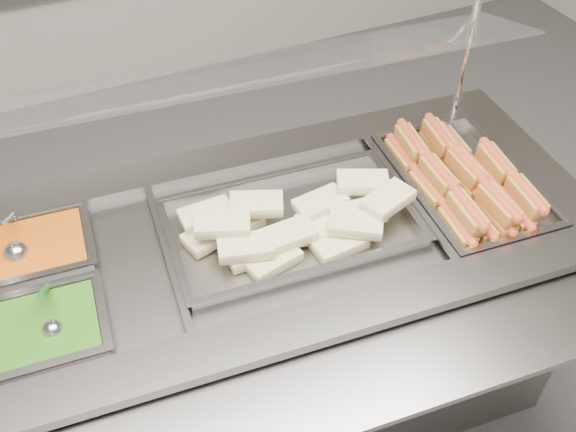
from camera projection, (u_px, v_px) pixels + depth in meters
name	position (u px, v px, depth m)	size (l,w,h in m)	color
steam_counter	(274.00, 322.00, 1.98)	(1.81, 0.92, 0.84)	slate
tray_rail	(341.00, 385.00, 1.40)	(1.69, 0.48, 0.05)	gray
sneeze_guard	(243.00, 75.00, 1.60)	(1.55, 0.40, 0.41)	silver
pan_hotdogs	(462.00, 188.00, 1.86)	(0.36, 0.54, 0.09)	gray
pan_wraps	(291.00, 227.00, 1.72)	(0.66, 0.43, 0.07)	gray
pan_beans	(36.00, 256.00, 1.66)	(0.30, 0.25, 0.09)	gray
pan_peas	(44.00, 337.00, 1.48)	(0.30, 0.25, 0.09)	gray
hotdogs_in_buns	(459.00, 179.00, 1.82)	(0.29, 0.50, 0.11)	#9B6620
tortilla_wraps	(290.00, 225.00, 1.67)	(0.61, 0.31, 0.09)	beige
ladle	(16.00, 251.00, 1.62)	(0.07, 0.18, 0.14)	#B4B4B9
serving_spoon	(51.00, 323.00, 1.45)	(0.05, 0.16, 0.14)	#B4B4B9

